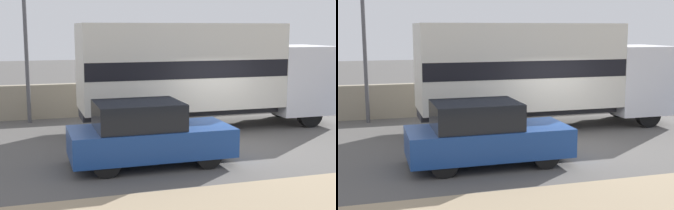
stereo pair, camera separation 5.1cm
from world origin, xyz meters
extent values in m
plane|color=#514F4C|center=(0.00, 0.00, 0.00)|extent=(80.00, 80.00, 0.00)
cube|color=gray|center=(0.00, 6.15, 0.64)|extent=(60.00, 0.35, 1.29)
cylinder|color=#4C4C51|center=(-5.63, 5.41, 3.16)|extent=(0.14, 0.14, 6.32)
cube|color=silver|center=(3.62, 2.85, 1.57)|extent=(2.05, 2.36, 2.37)
cube|color=black|center=(4.62, 2.85, 2.04)|extent=(0.06, 2.01, 1.04)
cube|color=#2D2D33|center=(-0.74, 2.85, 0.64)|extent=(6.67, 1.28, 0.25)
cube|color=silver|center=(-0.74, 2.85, 2.14)|extent=(6.67, 2.33, 2.75)
cube|color=black|center=(-0.74, 2.85, 2.09)|extent=(6.63, 2.35, 0.55)
cylinder|color=black|center=(3.62, 3.85, 0.43)|extent=(0.86, 0.28, 0.86)
cylinder|color=black|center=(3.62, 1.86, 0.43)|extent=(0.86, 0.28, 0.86)
cylinder|color=black|center=(-2.58, 3.85, 0.43)|extent=(0.86, 0.28, 0.86)
cylinder|color=black|center=(-2.58, 1.86, 0.43)|extent=(0.86, 0.28, 0.86)
cylinder|color=black|center=(-1.24, 3.85, 0.43)|extent=(0.86, 0.28, 0.86)
cylinder|color=black|center=(-1.24, 1.86, 0.43)|extent=(0.86, 0.28, 0.86)
cube|color=navy|center=(-2.77, -0.94, 0.60)|extent=(4.00, 1.73, 0.71)
cube|color=black|center=(-3.09, -0.94, 1.27)|extent=(2.08, 1.59, 0.65)
cylinder|color=black|center=(-1.53, -0.19, 0.32)|extent=(0.65, 0.20, 0.65)
cylinder|color=black|center=(-1.53, -1.68, 0.32)|extent=(0.65, 0.20, 0.65)
cylinder|color=black|center=(-4.01, -0.19, 0.32)|extent=(0.65, 0.20, 0.65)
cylinder|color=black|center=(-4.01, -1.68, 0.32)|extent=(0.65, 0.20, 0.65)
camera|label=1|loc=(-5.63, -11.87, 3.35)|focal=50.00mm
camera|label=2|loc=(-5.58, -11.88, 3.35)|focal=50.00mm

